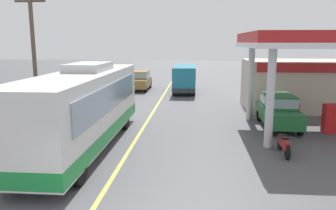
{
  "coord_description": "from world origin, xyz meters",
  "views": [
    {
      "loc": [
        2.83,
        -5.88,
        4.64
      ],
      "look_at": [
        1.5,
        10.0,
        1.6
      ],
      "focal_mm": 35.52,
      "sensor_mm": 36.0,
      "label": 1
    }
  ],
  "objects_px": {
    "pedestrian_near_pump": "(295,112)",
    "car_at_pump": "(278,109)",
    "motorcycle_parked_forecourt": "(284,144)",
    "car_trailing_behind_bus": "(141,79)",
    "pedestrian_by_shop": "(279,110)",
    "coach_bus_main": "(83,110)",
    "minibus_opposing_lane": "(185,76)"
  },
  "relations": [
    {
      "from": "motorcycle_parked_forecourt",
      "to": "pedestrian_by_shop",
      "type": "height_order",
      "value": "pedestrian_by_shop"
    },
    {
      "from": "coach_bus_main",
      "to": "minibus_opposing_lane",
      "type": "bearing_deg",
      "value": 77.24
    },
    {
      "from": "pedestrian_near_pump",
      "to": "minibus_opposing_lane",
      "type": "bearing_deg",
      "value": 116.03
    },
    {
      "from": "minibus_opposing_lane",
      "to": "car_trailing_behind_bus",
      "type": "distance_m",
      "value": 4.51
    },
    {
      "from": "motorcycle_parked_forecourt",
      "to": "pedestrian_near_pump",
      "type": "height_order",
      "value": "pedestrian_near_pump"
    },
    {
      "from": "coach_bus_main",
      "to": "pedestrian_near_pump",
      "type": "xyz_separation_m",
      "value": [
        10.2,
        4.08,
        -0.79
      ]
    },
    {
      "from": "car_at_pump",
      "to": "motorcycle_parked_forecourt",
      "type": "xyz_separation_m",
      "value": [
        -0.84,
        -4.63,
        -0.57
      ]
    },
    {
      "from": "minibus_opposing_lane",
      "to": "pedestrian_near_pump",
      "type": "bearing_deg",
      "value": -63.97
    },
    {
      "from": "motorcycle_parked_forecourt",
      "to": "car_trailing_behind_bus",
      "type": "distance_m",
      "value": 20.46
    },
    {
      "from": "minibus_opposing_lane",
      "to": "motorcycle_parked_forecourt",
      "type": "height_order",
      "value": "minibus_opposing_lane"
    },
    {
      "from": "car_at_pump",
      "to": "pedestrian_by_shop",
      "type": "height_order",
      "value": "car_at_pump"
    },
    {
      "from": "pedestrian_near_pump",
      "to": "car_at_pump",
      "type": "bearing_deg",
      "value": 154.93
    },
    {
      "from": "minibus_opposing_lane",
      "to": "pedestrian_by_shop",
      "type": "xyz_separation_m",
      "value": [
        5.67,
        -12.39,
        -0.54
      ]
    },
    {
      "from": "motorcycle_parked_forecourt",
      "to": "car_trailing_behind_bus",
      "type": "relative_size",
      "value": 0.43
    },
    {
      "from": "car_at_pump",
      "to": "pedestrian_near_pump",
      "type": "xyz_separation_m",
      "value": [
        0.76,
        -0.36,
        -0.08
      ]
    },
    {
      "from": "minibus_opposing_lane",
      "to": "coach_bus_main",
      "type": "bearing_deg",
      "value": -102.76
    },
    {
      "from": "car_at_pump",
      "to": "minibus_opposing_lane",
      "type": "xyz_separation_m",
      "value": [
        -5.57,
        12.61,
        0.46
      ]
    },
    {
      "from": "coach_bus_main",
      "to": "motorcycle_parked_forecourt",
      "type": "bearing_deg",
      "value": -1.3
    },
    {
      "from": "pedestrian_by_shop",
      "to": "minibus_opposing_lane",
      "type": "bearing_deg",
      "value": 114.58
    },
    {
      "from": "car_trailing_behind_bus",
      "to": "pedestrian_near_pump",
      "type": "bearing_deg",
      "value": -52.74
    },
    {
      "from": "minibus_opposing_lane",
      "to": "motorcycle_parked_forecourt",
      "type": "bearing_deg",
      "value": -74.67
    },
    {
      "from": "car_at_pump",
      "to": "car_trailing_behind_bus",
      "type": "height_order",
      "value": "same"
    },
    {
      "from": "car_at_pump",
      "to": "minibus_opposing_lane",
      "type": "relative_size",
      "value": 0.69
    },
    {
      "from": "coach_bus_main",
      "to": "car_trailing_behind_bus",
      "type": "distance_m",
      "value": 18.15
    },
    {
      "from": "coach_bus_main",
      "to": "pedestrian_by_shop",
      "type": "relative_size",
      "value": 6.65
    },
    {
      "from": "coach_bus_main",
      "to": "pedestrian_near_pump",
      "type": "distance_m",
      "value": 11.01
    },
    {
      "from": "car_trailing_behind_bus",
      "to": "coach_bus_main",
      "type": "bearing_deg",
      "value": -88.43
    },
    {
      "from": "coach_bus_main",
      "to": "pedestrian_near_pump",
      "type": "relative_size",
      "value": 6.65
    },
    {
      "from": "pedestrian_by_shop",
      "to": "car_trailing_behind_bus",
      "type": "relative_size",
      "value": 0.4
    },
    {
      "from": "coach_bus_main",
      "to": "motorcycle_parked_forecourt",
      "type": "distance_m",
      "value": 8.69
    },
    {
      "from": "pedestrian_by_shop",
      "to": "pedestrian_near_pump",
      "type": "bearing_deg",
      "value": -40.94
    },
    {
      "from": "pedestrian_by_shop",
      "to": "car_trailing_behind_bus",
      "type": "distance_m",
      "value": 16.8
    }
  ]
}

